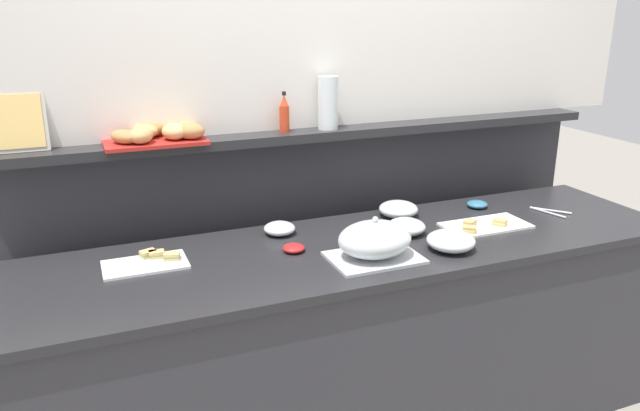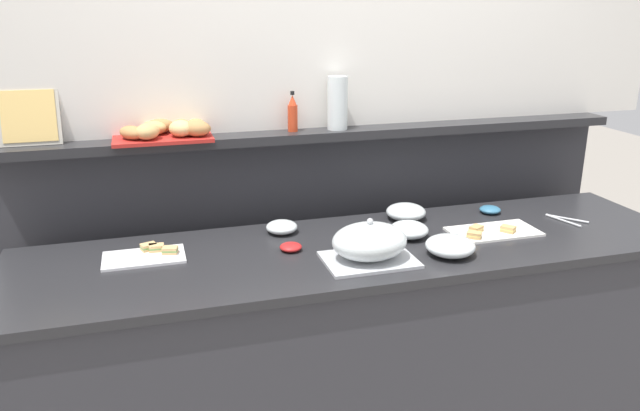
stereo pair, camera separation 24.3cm
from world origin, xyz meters
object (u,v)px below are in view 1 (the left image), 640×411
object	(u,v)px
glass_bowl_small	(406,227)
serving_tongs	(548,211)
hot_sauce_bottle	(284,115)
bread_basket	(162,133)
glass_bowl_large	(451,242)
glass_bowl_extra	(280,229)
condiment_bowl_red	(294,248)
glass_bowl_medium	(398,210)
water_carafe	(328,103)
sandwich_platter_side	(149,262)
serving_cloche	(375,241)
sandwich_platter_front	(485,225)
condiment_bowl_dark	(477,204)
framed_picture	(14,122)

from	to	relation	value
glass_bowl_small	serving_tongs	world-z (taller)	glass_bowl_small
glass_bowl_small	serving_tongs	distance (m)	0.75
hot_sauce_bottle	bread_basket	bearing A→B (deg)	-178.44
glass_bowl_large	serving_tongs	bearing A→B (deg)	17.62
glass_bowl_extra	condiment_bowl_red	xyz separation A→B (m)	(-0.01, -0.20, -0.01)
glass_bowl_medium	water_carafe	xyz separation A→B (m)	(-0.25, 0.22, 0.47)
glass_bowl_extra	serving_tongs	world-z (taller)	glass_bowl_extra
sandwich_platter_side	serving_cloche	world-z (taller)	serving_cloche
serving_cloche	water_carafe	size ratio (longest dim) A/B	1.45
sandwich_platter_side	glass_bowl_medium	distance (m)	1.13
glass_bowl_large	glass_bowl_small	bearing A→B (deg)	108.63
serving_cloche	glass_bowl_small	distance (m)	0.31
glass_bowl_extra	sandwich_platter_front	bearing A→B (deg)	-16.59
glass_bowl_small	condiment_bowl_dark	distance (m)	0.52
framed_picture	glass_bowl_extra	bearing A→B (deg)	-15.78
glass_bowl_large	condiment_bowl_dark	distance (m)	0.57
glass_bowl_small	sandwich_platter_front	bearing A→B (deg)	-9.14
sandwich_platter_side	glass_bowl_extra	world-z (taller)	glass_bowl_extra
glass_bowl_small	framed_picture	world-z (taller)	framed_picture
glass_bowl_extra	bread_basket	xyz separation A→B (m)	(-0.42, 0.22, 0.39)
glass_bowl_large	hot_sauce_bottle	bearing A→B (deg)	124.77
sandwich_platter_side	glass_bowl_medium	xyz separation A→B (m)	(1.12, 0.13, 0.02)
condiment_bowl_dark	hot_sauce_bottle	world-z (taller)	hot_sauce_bottle
bread_basket	condiment_bowl_red	bearing A→B (deg)	-46.22
glass_bowl_large	water_carafe	distance (m)	0.83
glass_bowl_medium	condiment_bowl_red	xyz separation A→B (m)	(-0.58, -0.21, -0.02)
glass_bowl_small	hot_sauce_bottle	bearing A→B (deg)	131.16
bread_basket	serving_tongs	bearing A→B (deg)	-14.34
condiment_bowl_red	serving_tongs	distance (m)	1.25
glass_bowl_small	glass_bowl_extra	world-z (taller)	glass_bowl_small
serving_cloche	glass_bowl_small	xyz separation A→B (m)	(0.24, 0.19, -0.04)
sandwich_platter_front	condiment_bowl_red	distance (m)	0.86
condiment_bowl_dark	serving_cloche	bearing A→B (deg)	-153.30
hot_sauce_bottle	water_carafe	world-z (taller)	water_carafe
sandwich_platter_side	condiment_bowl_red	distance (m)	0.55
sandwich_platter_side	glass_bowl_extra	size ratio (longest dim) A/B	2.30
hot_sauce_bottle	bread_basket	xyz separation A→B (m)	(-0.53, -0.01, -0.04)
sandwich_platter_front	glass_bowl_large	size ratio (longest dim) A/B	1.96
sandwich_platter_front	hot_sauce_bottle	size ratio (longest dim) A/B	2.12
glass_bowl_small	serving_cloche	bearing A→B (deg)	-142.29
glass_bowl_medium	serving_tongs	distance (m)	0.70
serving_cloche	framed_picture	distance (m)	1.43
glass_bowl_extra	hot_sauce_bottle	world-z (taller)	hot_sauce_bottle
condiment_bowl_dark	water_carafe	distance (m)	0.86
hot_sauce_bottle	glass_bowl_medium	bearing A→B (deg)	-26.44
bread_basket	glass_bowl_medium	bearing A→B (deg)	-12.19
sandwich_platter_side	glass_bowl_small	xyz separation A→B (m)	(1.04, -0.08, 0.02)
condiment_bowl_dark	condiment_bowl_red	bearing A→B (deg)	-169.46
bread_basket	framed_picture	distance (m)	0.54
glass_bowl_large	glass_bowl_small	world-z (taller)	glass_bowl_large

